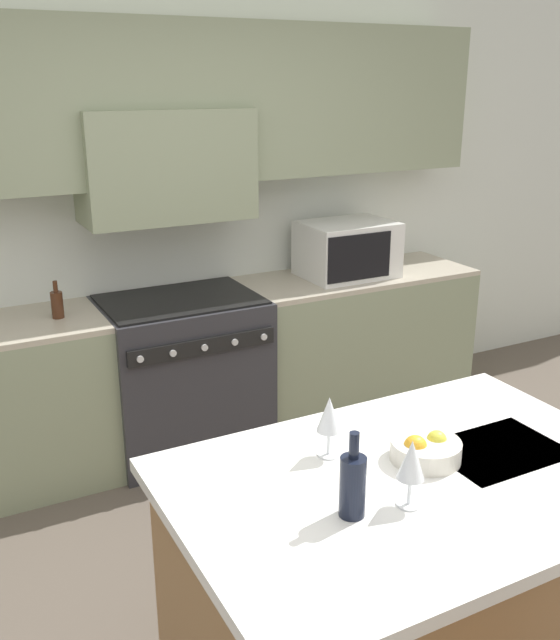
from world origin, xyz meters
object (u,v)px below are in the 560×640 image
Objects in this scene: wine_glass_near at (411,462)px; wine_glass_far at (329,416)px; oil_bottle_on_counter at (57,304)px; microwave at (347,249)px; wine_bottle at (353,484)px; fruit_bowl at (425,449)px; range_stove at (183,374)px.

wine_glass_near and wine_glass_far have the same top height.
wine_glass_far is at bearing -74.86° from oil_bottle_on_counter.
microwave is 2.63m from wine_bottle.
oil_bottle_on_counter reaches higher than fruit_bowl.
wine_bottle is 1.24× the size of wine_glass_far.
fruit_bowl is at bearing -116.32° from microwave.
wine_bottle is at bearing -158.70° from fruit_bowl.
wine_glass_far is (-1.29, -1.89, -0.03)m from microwave.
wine_glass_near is at bearing -81.03° from wine_glass_far.
oil_bottle_on_counter is at bearing 105.14° from wine_glass_far.
wine_glass_far is (-0.16, -1.87, 0.59)m from range_stove.
wine_glass_near reaches higher than oil_bottle_on_counter.
wine_glass_near is 0.92× the size of fruit_bowl.
wine_glass_far reaches higher than fruit_bowl.
range_stove is 4.31× the size of wine_glass_far.
wine_glass_near reaches higher than range_stove.
range_stove is at bearing 82.76° from wine_bottle.
wine_glass_near is (-0.10, -2.23, 0.59)m from range_stove.
wine_bottle is at bearing -122.45° from microwave.
wine_bottle is 2.24m from oil_bottle_on_counter.
microwave is 2.14× the size of wine_bottle.
fruit_bowl is 2.20m from oil_bottle_on_counter.
wine_bottle is 0.19m from wine_glass_near.
wine_glass_near is at bearing -92.63° from range_stove.
wine_glass_near is 0.37m from wine_glass_far.
wine_glass_far is at bearing 147.01° from fruit_bowl.
oil_bottle_on_counter is at bearing 100.03° from wine_bottle.
wine_glass_near is 1.00× the size of wine_glass_far.
wine_bottle reaches higher than wine_glass_near.
microwave is at bearing 55.70° from wine_glass_far.
oil_bottle_on_counter is (-1.80, -0.01, -0.10)m from microwave.
range_stove is at bearing 85.11° from wine_glass_far.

